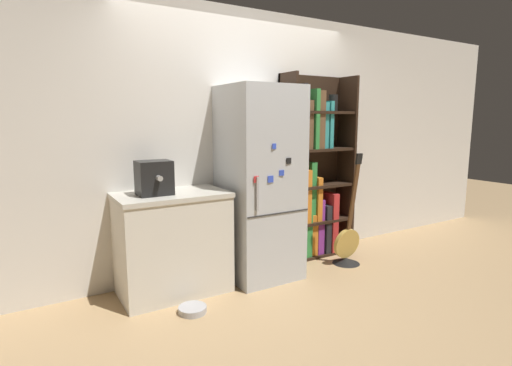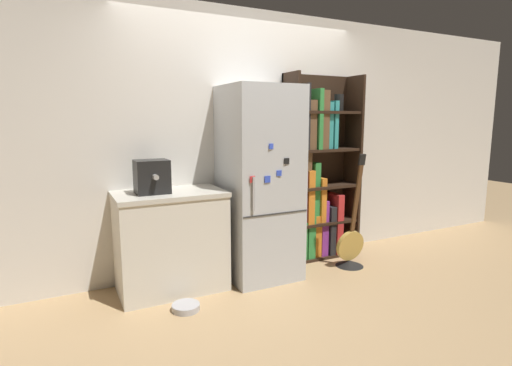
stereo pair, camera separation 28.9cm
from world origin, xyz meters
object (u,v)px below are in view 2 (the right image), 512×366
Objects in this scene: refrigerator at (259,183)px; pet_bowl at (186,307)px; guitar at (350,250)px; bookshelf at (314,178)px; espresso_machine at (152,177)px.

pet_bowl is (-0.87, -0.40, -0.89)m from refrigerator.
guitar is (0.96, -0.23, -0.75)m from refrigerator.
guitar is (0.18, -0.42, -0.72)m from bookshelf.
espresso_machine is 1.27× the size of pet_bowl.
bookshelf is 8.82× the size of pet_bowl.
bookshelf is (0.77, 0.20, -0.03)m from refrigerator.
bookshelf is 0.85m from guitar.
espresso_machine is 0.24× the size of guitar.
bookshelf reaches higher than espresso_machine.
guitar is (1.96, -0.27, -0.87)m from espresso_machine.
bookshelf is at bearing 20.10° from pet_bowl.
pet_bowl is at bearing -73.40° from espresso_machine.
pet_bowl is at bearing -174.45° from guitar.
bookshelf is at bearing 113.32° from guitar.
guitar is at bearing -7.83° from espresso_machine.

